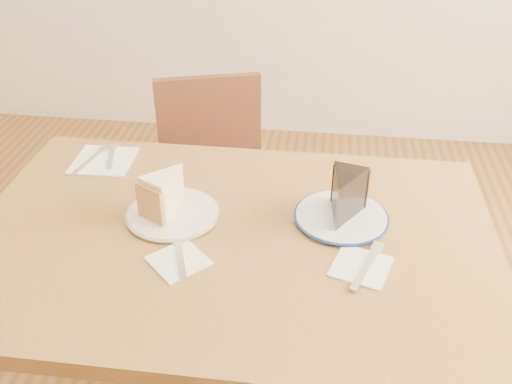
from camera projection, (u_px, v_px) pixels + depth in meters
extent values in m
cube|color=#563817|center=(230.00, 240.00, 1.30)|extent=(1.20, 0.80, 0.04)
cylinder|color=#391E11|center=(86.00, 254.00, 1.85)|extent=(0.06, 0.06, 0.71)
cylinder|color=#391E11|center=(427.00, 284.00, 1.73)|extent=(0.06, 0.06, 0.71)
cube|color=black|center=(218.00, 209.00, 1.91)|extent=(0.52, 0.52, 0.04)
cylinder|color=black|center=(260.00, 228.00, 2.20)|extent=(0.04, 0.04, 0.43)
cylinder|color=black|center=(169.00, 238.00, 2.15)|extent=(0.04, 0.04, 0.43)
cylinder|color=black|center=(279.00, 290.00, 1.91)|extent=(0.04, 0.04, 0.43)
cylinder|color=black|center=(173.00, 303.00, 1.86)|extent=(0.04, 0.04, 0.43)
cube|color=black|center=(210.00, 128.00, 1.95)|extent=(0.35, 0.13, 0.37)
cylinder|color=white|center=(173.00, 214.00, 1.35)|extent=(0.21, 0.21, 0.01)
cylinder|color=white|center=(341.00, 217.00, 1.34)|extent=(0.21, 0.21, 0.01)
cube|color=white|center=(179.00, 261.00, 1.21)|extent=(0.15, 0.15, 0.00)
cube|color=white|center=(361.00, 266.00, 1.19)|extent=(0.14, 0.14, 0.00)
cube|color=white|center=(104.00, 160.00, 1.57)|extent=(0.16, 0.16, 0.00)
cube|color=silver|center=(180.00, 257.00, 1.21)|extent=(0.06, 0.14, 0.00)
cube|color=silver|center=(367.00, 266.00, 1.19)|extent=(0.08, 0.16, 0.00)
cube|color=silver|center=(111.00, 157.00, 1.57)|extent=(0.05, 0.14, 0.00)
cube|color=white|center=(91.00, 160.00, 1.56)|extent=(0.05, 0.16, 0.00)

